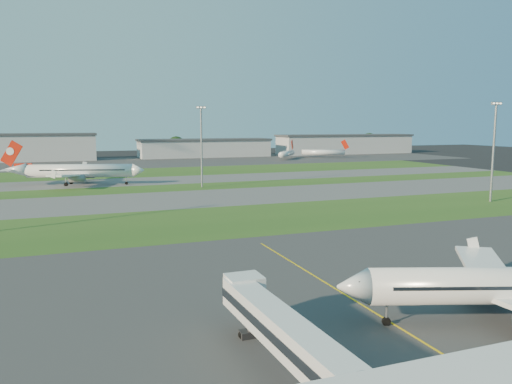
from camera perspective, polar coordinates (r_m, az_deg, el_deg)
name	(u,v)px	position (r m, az deg, el deg)	size (l,w,h in m)	color
ground	(318,308)	(56.83, 7.08, -13.03)	(700.00, 700.00, 0.00)	black
apron_near	(318,308)	(56.83, 7.08, -13.03)	(300.00, 70.00, 0.01)	#333335
grass_strip_a	(200,222)	(103.98, -6.40, -3.45)	(300.00, 34.00, 0.01)	#284E1A
taxiway_a	(169,200)	(135.75, -9.86, -0.89)	(300.00, 32.00, 0.01)	#515154
grass_strip_b	(154,189)	(160.15, -11.56, 0.37)	(300.00, 18.00, 0.01)	#284E1A
taxiway_b	(144,181)	(181.76, -12.67, 1.20)	(300.00, 26.00, 0.01)	#515154
grass_strip_c	(133,173)	(214.32, -13.92, 2.13)	(300.00, 40.00, 0.01)	#284E1A
apron_far	(119,163)	(273.79, -15.44, 3.25)	(400.00, 80.00, 0.01)	#333335
yellow_line	(357,302)	(59.21, 11.46, -12.27)	(0.25, 60.00, 0.02)	gold
jet_bridge	(297,344)	(38.64, 4.71, -16.90)	(4.20, 26.90, 6.20)	silver
airliner_taxiing	(79,171)	(175.89, -19.55, 2.27)	(41.68, 35.04, 13.34)	white
mini_jet_near	(287,154)	(291.14, 3.55, 4.41)	(19.22, 23.42, 9.48)	white
mini_jet_far	(324,152)	(306.53, 7.72, 4.52)	(26.53, 14.13, 9.48)	white
light_mast_centre	(201,141)	(160.08, -6.25, 5.80)	(3.20, 0.70, 25.80)	gray
light_mast_east	(494,145)	(142.91, 25.54, 4.87)	(3.20, 0.70, 25.80)	gray
hangar_west	(28,147)	(302.82, -24.56, 4.68)	(71.40, 23.00, 15.20)	#97999E
hangar_east	(205,148)	(312.66, -5.88, 5.05)	(81.60, 23.00, 11.20)	#97999E
hangar_far_east	(345,144)	(351.76, 10.13, 5.43)	(96.90, 23.00, 13.20)	#97999E
tree_mid_west	(76,149)	(313.27, -19.84, 4.67)	(9.90, 9.90, 10.80)	black
tree_mid_east	(176,145)	(322.80, -9.11, 5.28)	(11.55, 11.55, 12.60)	black
tree_east	(285,145)	(344.00, 3.34, 5.40)	(10.45, 10.45, 11.40)	black
tree_far_east	(369,142)	(381.23, 12.79, 5.65)	(12.65, 12.65, 13.80)	black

